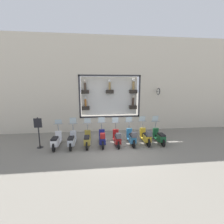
% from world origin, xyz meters
% --- Properties ---
extents(ground_plane, '(120.00, 120.00, 0.00)m').
position_xyz_m(ground_plane, '(0.00, 0.00, 0.00)').
color(ground_plane, gray).
extents(building_facade, '(1.19, 36.00, 7.29)m').
position_xyz_m(building_facade, '(3.60, -0.00, 3.69)').
color(building_facade, beige).
rests_on(building_facade, ground_plane).
extents(scooter_green_0, '(1.79, 0.61, 1.62)m').
position_xyz_m(scooter_green_0, '(0.45, -2.89, 0.42)').
color(scooter_green_0, black).
rests_on(scooter_green_0, ground_plane).
extents(scooter_yellow_1, '(1.81, 0.60, 1.62)m').
position_xyz_m(scooter_yellow_1, '(0.40, -1.97, 0.48)').
color(scooter_yellow_1, black).
rests_on(scooter_yellow_1, ground_plane).
extents(scooter_teal_2, '(1.80, 0.60, 1.58)m').
position_xyz_m(scooter_teal_2, '(0.39, -1.05, 0.47)').
color(scooter_teal_2, black).
rests_on(scooter_teal_2, ground_plane).
extents(scooter_red_3, '(1.79, 0.61, 1.59)m').
position_xyz_m(scooter_red_3, '(0.38, -0.14, 0.46)').
color(scooter_red_3, black).
rests_on(scooter_red_3, ground_plane).
extents(scooter_navy_4, '(1.80, 0.60, 1.61)m').
position_xyz_m(scooter_navy_4, '(0.39, 0.78, 0.48)').
color(scooter_navy_4, black).
rests_on(scooter_navy_4, ground_plane).
extents(scooter_olive_5, '(1.80, 0.60, 1.57)m').
position_xyz_m(scooter_olive_5, '(0.45, 1.70, 0.43)').
color(scooter_olive_5, black).
rests_on(scooter_olive_5, ground_plane).
extents(scooter_silver_6, '(1.79, 0.61, 1.64)m').
position_xyz_m(scooter_silver_6, '(0.45, 2.61, 0.42)').
color(scooter_silver_6, black).
rests_on(scooter_silver_6, ground_plane).
extents(scooter_white_7, '(1.80, 0.61, 1.53)m').
position_xyz_m(scooter_white_7, '(0.45, 3.53, 0.42)').
color(scooter_white_7, black).
rests_on(scooter_white_7, ground_plane).
extents(shop_sign_post, '(0.36, 0.45, 1.85)m').
position_xyz_m(shop_sign_post, '(0.55, 4.50, 1.01)').
color(shop_sign_post, '#232326').
rests_on(shop_sign_post, ground_plane).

